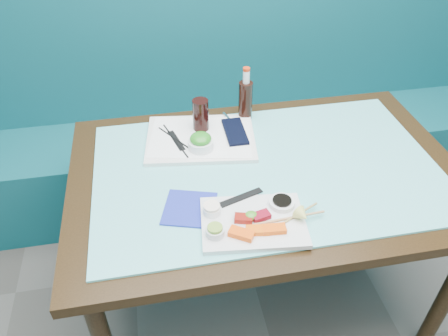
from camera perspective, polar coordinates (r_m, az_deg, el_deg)
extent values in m
cube|color=#0D5058|center=(2.48, 0.26, 1.48)|extent=(3.00, 0.55, 0.45)
cube|color=#0D5058|center=(2.42, -0.72, 13.60)|extent=(3.00, 0.12, 0.95)
cube|color=black|center=(1.58, 5.60, -0.81)|extent=(1.40, 0.90, 0.04)
cylinder|color=black|center=(1.88, 27.19, -14.46)|extent=(0.06, 0.06, 0.71)
cylinder|color=black|center=(2.08, -14.62, -4.31)|extent=(0.06, 0.06, 0.71)
cylinder|color=black|center=(2.29, 17.64, -0.27)|extent=(0.06, 0.06, 0.71)
cube|color=#65CACA|center=(1.57, 5.66, -0.14)|extent=(1.22, 0.76, 0.01)
cube|color=silver|center=(1.36, 3.83, -7.07)|extent=(0.34, 0.26, 0.02)
cube|color=#FF520A|center=(1.30, 2.28, -8.57)|extent=(0.08, 0.07, 0.02)
cube|color=#FF5E0A|center=(1.31, 4.39, -8.12)|extent=(0.07, 0.04, 0.02)
cube|color=#FF560A|center=(1.32, 6.57, -7.94)|extent=(0.07, 0.04, 0.02)
cube|color=maroon|center=(1.34, 2.56, -6.60)|extent=(0.06, 0.05, 0.02)
cube|color=maroon|center=(1.35, 4.85, -6.26)|extent=(0.06, 0.05, 0.02)
ellipsoid|color=#408E20|center=(1.35, 3.56, -6.22)|extent=(0.05, 0.05, 0.02)
cylinder|color=silver|center=(1.30, -1.18, -8.31)|extent=(0.07, 0.07, 0.02)
cylinder|color=#79A234|center=(1.29, -1.19, -7.82)|extent=(0.06, 0.06, 0.01)
cylinder|color=white|center=(1.36, -1.62, -5.55)|extent=(0.07, 0.07, 0.02)
cylinder|color=#FFE8D1|center=(1.35, -1.63, -5.04)|extent=(0.06, 0.06, 0.01)
cylinder|color=white|center=(1.40, 7.56, -4.53)|extent=(0.09, 0.09, 0.02)
cylinder|color=black|center=(1.39, 7.59, -4.21)|extent=(0.07, 0.07, 0.01)
cone|color=#EAEB6F|center=(1.35, 10.22, -6.11)|extent=(0.06, 0.05, 0.05)
cube|color=black|center=(1.42, 2.25, -3.86)|extent=(0.15, 0.07, 0.00)
cylinder|color=tan|center=(1.36, 8.53, -6.48)|extent=(0.23, 0.02, 0.01)
cylinder|color=#9D834A|center=(1.37, 8.93, -6.43)|extent=(0.19, 0.10, 0.01)
cube|color=white|center=(1.69, -3.05, 3.86)|extent=(0.45, 0.36, 0.02)
cube|color=white|center=(1.69, -3.06, 4.11)|extent=(0.43, 0.34, 0.00)
cylinder|color=white|center=(1.62, -3.05, 3.08)|extent=(0.11, 0.11, 0.04)
ellipsoid|color=#26811D|center=(1.60, -3.08, 3.86)|extent=(0.11, 0.11, 0.04)
cylinder|color=black|center=(1.70, -3.07, 6.93)|extent=(0.08, 0.08, 0.13)
cube|color=black|center=(1.70, 1.44, 4.76)|extent=(0.08, 0.18, 0.01)
cylinder|color=silver|center=(1.79, 0.56, 6.56)|extent=(0.03, 0.08, 0.01)
cylinder|color=black|center=(1.67, -6.37, 3.59)|extent=(0.08, 0.23, 0.01)
cylinder|color=black|center=(1.67, -6.10, 3.62)|extent=(0.13, 0.20, 0.01)
cube|color=black|center=(1.67, -6.23, 3.57)|extent=(0.06, 0.14, 0.00)
cylinder|color=black|center=(1.79, 2.81, 8.78)|extent=(0.07, 0.07, 0.16)
cylinder|color=white|center=(1.74, 2.93, 11.82)|extent=(0.03, 0.03, 0.05)
cylinder|color=red|center=(1.73, 2.96, 12.76)|extent=(0.03, 0.03, 0.01)
cube|color=#1C289C|center=(1.41, -4.52, -5.29)|extent=(0.20, 0.20, 0.01)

